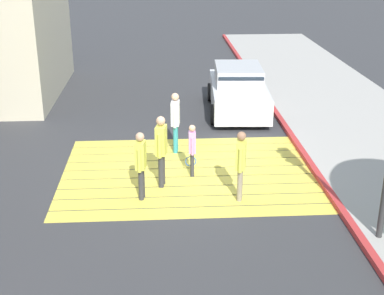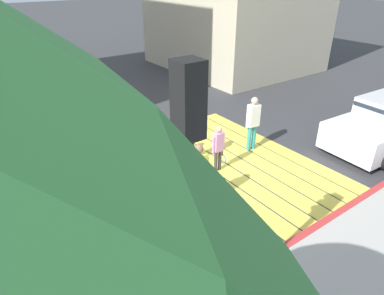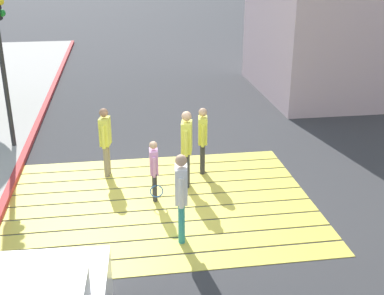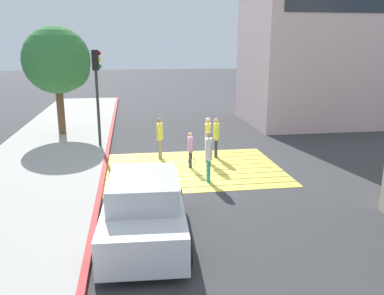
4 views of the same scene
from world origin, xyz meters
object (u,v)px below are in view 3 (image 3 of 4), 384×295
Objects in this scene: pedestrian_adult_lead at (181,192)px; pedestrian_teen_behind at (187,144)px; pedestrian_adult_side at (105,137)px; pedestrian_child_with_racket at (154,168)px; pedestrian_adult_trailing at (203,136)px.

pedestrian_teen_behind is at bearing 79.56° from pedestrian_adult_lead.
pedestrian_adult_side is 1.76m from pedestrian_child_with_racket.
pedestrian_adult_trailing reaches higher than pedestrian_child_with_racket.
pedestrian_teen_behind reaches higher than pedestrian_adult_trailing.
pedestrian_adult_side is at bearing 114.14° from pedestrian_adult_lead.
pedestrian_adult_lead is 0.97× the size of pedestrian_teen_behind.
pedestrian_adult_side is at bearing 125.22° from pedestrian_child_with_racket.
pedestrian_adult_lead reaches higher than pedestrian_adult_trailing.
pedestrian_teen_behind is (0.41, 2.21, 0.04)m from pedestrian_adult_lead.
pedestrian_adult_lead is 1.68m from pedestrian_child_with_racket.
pedestrian_adult_trailing is (0.88, 2.87, -0.05)m from pedestrian_adult_lead.
pedestrian_adult_trailing is 0.98× the size of pedestrian_adult_side.
pedestrian_adult_lead is 2.25m from pedestrian_teen_behind.
pedestrian_adult_lead is 3.00m from pedestrian_adult_trailing.
pedestrian_adult_side is 1.97m from pedestrian_teen_behind.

